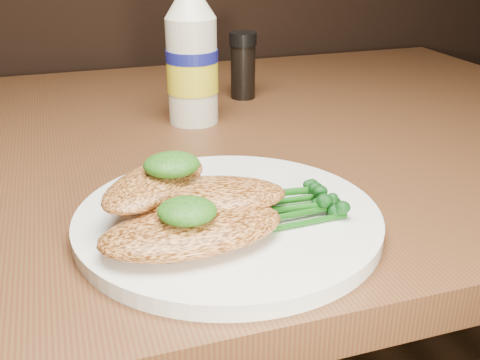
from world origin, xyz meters
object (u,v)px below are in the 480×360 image
object	(u,v)px
mayo_bottle	(192,51)
pepper_grinder	(243,66)
dining_table	(215,355)
plate	(228,219)

from	to	relation	value
mayo_bottle	pepper_grinder	world-z (taller)	mayo_bottle
dining_table	plate	distance (m)	0.46
mayo_bottle	pepper_grinder	xyz separation A→B (m)	(0.10, 0.09, -0.05)
pepper_grinder	plate	bearing A→B (deg)	-110.31
dining_table	plate	bearing A→B (deg)	-101.82
dining_table	pepper_grinder	xyz separation A→B (m)	(0.09, 0.14, 0.43)
plate	dining_table	bearing A→B (deg)	78.18
mayo_bottle	plate	bearing A→B (deg)	-98.22
plate	pepper_grinder	world-z (taller)	pepper_grinder
plate	pepper_grinder	distance (m)	0.42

